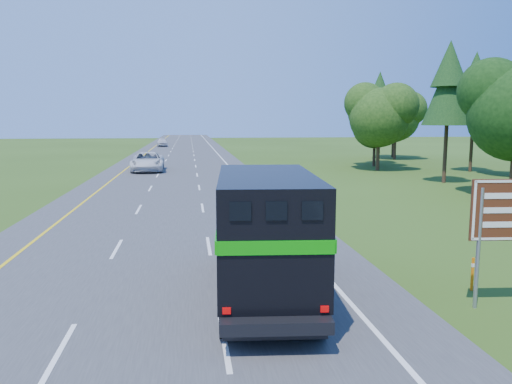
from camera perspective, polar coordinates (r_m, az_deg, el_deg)
road at (r=50.17m, az=-8.90°, el=2.26°), size 15.00×260.00×0.04m
lane_markings at (r=50.16m, az=-8.90°, el=2.29°), size 11.15×260.00×0.01m
horse_truck at (r=14.35m, az=1.03°, el=-4.40°), size 3.22×8.38×3.63m
white_suv at (r=51.55m, az=-12.29°, el=3.42°), size 3.36×6.96×1.91m
far_car at (r=99.94m, az=-10.69°, el=5.61°), size 2.36×5.06×1.67m
delineator at (r=16.57m, az=23.50°, el=-8.48°), size 0.08×0.05×1.02m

